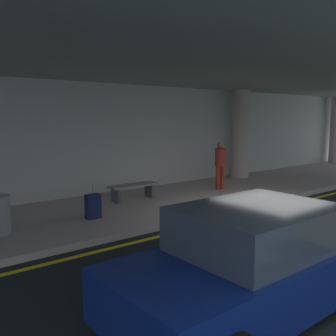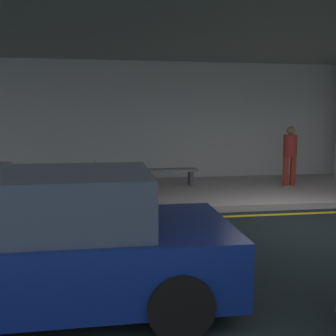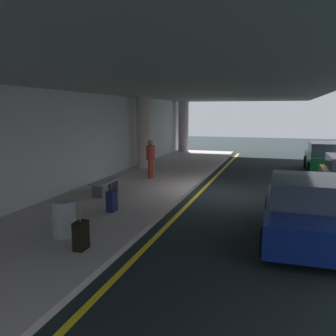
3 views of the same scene
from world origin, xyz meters
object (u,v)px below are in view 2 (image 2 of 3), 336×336
(suitcase_upright_primary, at_px, (96,184))
(trash_bin_steel, at_px, (1,181))
(bench_metal, at_px, (169,173))
(traveler_with_luggage, at_px, (290,152))
(car_navy, at_px, (47,243))

(suitcase_upright_primary, bearing_deg, trash_bin_steel, -161.51)
(bench_metal, relative_size, trash_bin_steel, 1.88)
(traveler_with_luggage, xyz_separation_m, trash_bin_steel, (-7.61, -0.61, -0.54))
(bench_metal, xyz_separation_m, trash_bin_steel, (-4.24, -1.08, 0.07))
(suitcase_upright_primary, bearing_deg, bench_metal, 53.59)
(traveler_with_luggage, height_order, bench_metal, traveler_with_luggage)
(traveler_with_luggage, xyz_separation_m, suitcase_upright_primary, (-5.38, -0.76, -0.65))
(bench_metal, bearing_deg, traveler_with_luggage, -7.93)
(car_navy, bearing_deg, suitcase_upright_primary, 90.62)
(suitcase_upright_primary, relative_size, trash_bin_steel, 1.06)
(suitcase_upright_primary, xyz_separation_m, bench_metal, (2.01, 1.23, 0.04))
(traveler_with_luggage, relative_size, trash_bin_steel, 1.98)
(traveler_with_luggage, height_order, suitcase_upright_primary, traveler_with_luggage)
(car_navy, xyz_separation_m, trash_bin_steel, (-1.88, 5.44, -0.14))
(car_navy, distance_m, traveler_with_luggage, 8.34)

